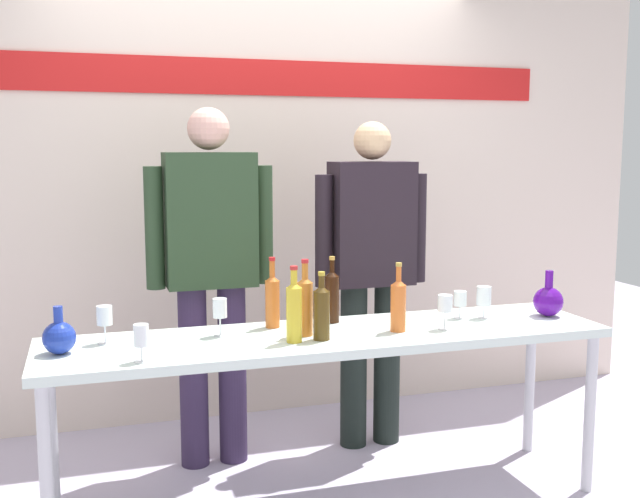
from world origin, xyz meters
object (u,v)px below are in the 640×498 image
(presenter_right, at_px, (371,263))
(wine_bottle_1, at_px, (294,309))
(presenter_left, at_px, (211,263))
(wine_bottle_0, at_px, (332,295))
(decanter_blue_right, at_px, (549,301))
(decanter_blue_left, at_px, (59,337))
(wine_glass_right_0, at_px, (460,299))
(wine_glass_left_2, at_px, (220,309))
(wine_bottle_5, at_px, (398,303))
(wine_bottle_4, at_px, (272,299))
(wine_bottle_3, at_px, (305,303))
(wine_glass_left_1, at_px, (141,336))
(wine_glass_right_2, at_px, (445,304))
(wine_bottle_2, at_px, (322,311))
(wine_glass_right_1, at_px, (484,296))
(wine_glass_left_0, at_px, (104,317))
(display_table, at_px, (330,347))

(presenter_right, xyz_separation_m, wine_bottle_1, (-0.61, -0.69, -0.06))
(presenter_left, bearing_deg, wine_bottle_0, -39.33)
(presenter_right, bearing_deg, decanter_blue_right, -41.50)
(presenter_left, bearing_deg, decanter_blue_left, -139.28)
(wine_bottle_1, bearing_deg, wine_glass_right_0, 12.18)
(wine_bottle_0, height_order, wine_glass_left_2, wine_bottle_0)
(wine_bottle_5, bearing_deg, wine_bottle_4, 155.23)
(decanter_blue_right, distance_m, wine_bottle_3, 1.21)
(decanter_blue_right, height_order, wine_bottle_1, wine_bottle_1)
(decanter_blue_left, distance_m, wine_glass_right_0, 1.79)
(wine_glass_left_1, bearing_deg, wine_glass_right_2, 5.19)
(wine_bottle_0, bearing_deg, wine_bottle_3, -133.41)
(wine_glass_right_2, bearing_deg, decanter_blue_right, 8.05)
(presenter_right, xyz_separation_m, wine_glass_left_1, (-1.23, -0.80, -0.10))
(wine_glass_left_1, bearing_deg, decanter_blue_right, 6.08)
(presenter_right, height_order, wine_glass_right_2, presenter_right)
(wine_bottle_2, bearing_deg, presenter_right, 54.57)
(wine_glass_right_0, bearing_deg, wine_glass_right_2, -133.85)
(wine_bottle_3, xyz_separation_m, wine_glass_left_2, (-0.35, 0.10, -0.02))
(wine_bottle_2, distance_m, wine_glass_right_1, 0.86)
(wine_bottle_5, bearing_deg, decanter_blue_right, 3.78)
(decanter_blue_left, height_order, wine_bottle_0, wine_bottle_0)
(wine_bottle_4, bearing_deg, presenter_left, 116.35)
(decanter_blue_left, height_order, wine_bottle_3, wine_bottle_3)
(wine_bottle_4, height_order, wine_glass_left_0, wine_bottle_4)
(wine_bottle_1, xyz_separation_m, wine_bottle_2, (0.12, 0.00, -0.01))
(decanter_blue_right, distance_m, wine_glass_right_2, 0.60)
(presenter_right, distance_m, wine_bottle_3, 0.81)
(presenter_left, xyz_separation_m, wine_bottle_3, (0.30, -0.60, -0.10))
(wine_bottle_2, bearing_deg, wine_glass_right_0, 13.90)
(decanter_blue_left, height_order, wine_bottle_1, wine_bottle_1)
(wine_bottle_5, height_order, wine_glass_right_0, wine_bottle_5)
(wine_glass_right_0, bearing_deg, presenter_left, 155.13)
(decanter_blue_right, distance_m, presenter_left, 1.64)
(wine_glass_left_2, bearing_deg, display_table, -11.19)
(decanter_blue_left, relative_size, wine_bottle_3, 0.58)
(wine_bottle_0, xyz_separation_m, wine_bottle_2, (-0.14, -0.29, -0.00))
(display_table, height_order, wine_glass_left_0, wine_glass_left_0)
(decanter_blue_left, bearing_deg, wine_glass_left_0, 33.29)
(wine_bottle_5, bearing_deg, display_table, 168.99)
(wine_glass_right_0, bearing_deg, wine_bottle_5, -159.22)
(display_table, distance_m, wine_bottle_5, 0.35)
(wine_bottle_3, distance_m, wine_glass_right_2, 0.63)
(wine_bottle_1, bearing_deg, wine_bottle_4, 94.87)
(presenter_right, xyz_separation_m, wine_bottle_3, (-0.54, -0.60, -0.06))
(decanter_blue_right, xyz_separation_m, presenter_right, (-0.67, 0.60, 0.13))
(wine_glass_left_1, relative_size, wine_glass_right_2, 0.93)
(decanter_blue_left, bearing_deg, wine_glass_right_0, 2.91)
(display_table, xyz_separation_m, wine_glass_left_0, (-0.94, 0.11, 0.18))
(decanter_blue_right, bearing_deg, display_table, 179.78)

